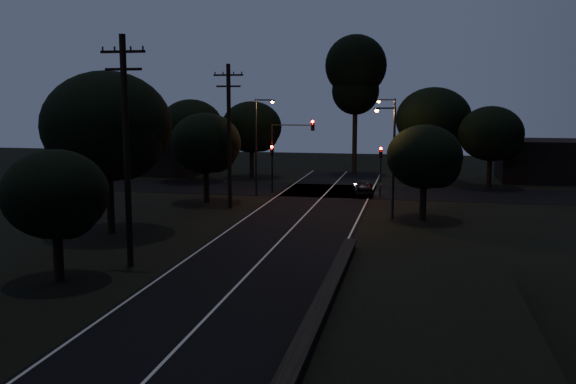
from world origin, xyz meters
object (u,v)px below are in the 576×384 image
at_px(utility_pole_mid, 126,148).
at_px(signal_left, 272,160).
at_px(utility_pole_far, 229,134).
at_px(streetlight_a, 258,140).
at_px(tall_pine, 356,74).
at_px(streetlight_c, 391,154).
at_px(car, 363,188).
at_px(signal_right, 381,162).
at_px(streetlight_b, 392,137).
at_px(signal_mast, 291,142).

height_order(utility_pole_mid, signal_left, utility_pole_mid).
distance_m(utility_pole_far, streetlight_a, 6.10).
height_order(utility_pole_far, tall_pine, tall_pine).
relative_size(streetlight_c, car, 1.98).
relative_size(signal_left, signal_right, 1.00).
xyz_separation_m(streetlight_c, car, (-2.63, 10.01, -3.71)).
height_order(utility_pole_mid, car, utility_pole_mid).
relative_size(utility_pole_mid, tall_pine, 0.75).
bearing_deg(tall_pine, signal_left, -110.46).
height_order(tall_pine, streetlight_b, tall_pine).
distance_m(utility_pole_mid, tall_pine, 40.89).
bearing_deg(utility_pole_mid, car, 69.80).
relative_size(utility_pole_mid, signal_right, 2.68).
height_order(utility_pole_mid, streetlight_c, utility_pole_mid).
distance_m(utility_pole_far, signal_mast, 8.64).
bearing_deg(signal_left, utility_pole_far, -99.94).
bearing_deg(utility_pole_mid, signal_right, 67.01).
bearing_deg(car, tall_pine, -89.07).
relative_size(signal_left, signal_mast, 0.66).
height_order(utility_pole_far, car, utility_pole_far).
bearing_deg(streetlight_c, car, 104.72).
distance_m(signal_left, signal_right, 9.20).
distance_m(tall_pine, streetlight_c, 26.20).
xyz_separation_m(signal_left, streetlight_a, (-0.71, -1.99, 1.80)).
relative_size(signal_left, streetlight_b, 0.51).
distance_m(streetlight_b, streetlight_c, 14.01).
bearing_deg(signal_left, signal_right, 0.00).
distance_m(streetlight_a, streetlight_b, 12.19).
relative_size(streetlight_a, car, 2.11).
xyz_separation_m(utility_pole_mid, streetlight_a, (0.69, 23.00, -1.10)).
height_order(utility_pole_far, signal_mast, utility_pole_far).
height_order(signal_mast, car, signal_mast).
distance_m(utility_pole_far, streetlight_b, 16.51).
distance_m(signal_mast, streetlight_c, 13.28).
bearing_deg(utility_pole_far, signal_mast, 68.89).
bearing_deg(tall_pine, utility_pole_mid, -99.93).
height_order(streetlight_a, streetlight_b, same).
bearing_deg(utility_pole_far, streetlight_c, -9.60).
height_order(signal_right, streetlight_a, streetlight_a).
relative_size(signal_mast, streetlight_b, 0.78).
distance_m(tall_pine, signal_left, 17.78).
bearing_deg(streetlight_a, tall_pine, 69.64).
relative_size(utility_pole_far, streetlight_c, 1.40).
bearing_deg(tall_pine, car, -81.65).
xyz_separation_m(signal_left, car, (7.80, 0.02, -2.19)).
bearing_deg(car, signal_right, 171.65).
bearing_deg(streetlight_c, streetlight_b, 92.14).
xyz_separation_m(signal_right, streetlight_b, (0.71, 4.01, 1.80)).
relative_size(streetlight_b, car, 2.11).
bearing_deg(utility_pole_mid, tall_pine, 80.07).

